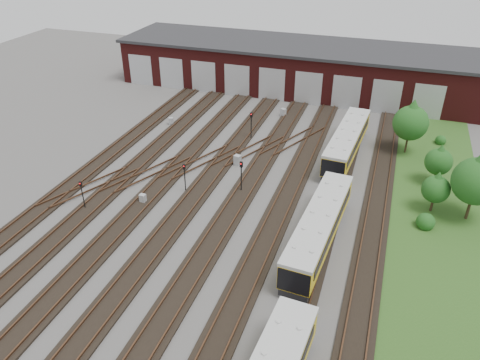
% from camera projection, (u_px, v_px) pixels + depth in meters
% --- Properties ---
extents(ground, '(120.00, 120.00, 0.00)m').
position_uv_depth(ground, '(179.00, 253.00, 36.18)').
color(ground, '#484643').
rests_on(ground, ground).
extents(track_network, '(30.40, 70.00, 0.33)m').
position_uv_depth(track_network, '(180.00, 247.00, 36.66)').
color(track_network, black).
rests_on(track_network, ground).
extents(maintenance_shed, '(51.00, 12.50, 6.35)m').
position_uv_depth(maintenance_shed, '(296.00, 66.00, 67.13)').
color(maintenance_shed, '#4D1313').
rests_on(maintenance_shed, ground).
extents(grass_verge, '(8.00, 55.00, 0.05)m').
position_uv_depth(grass_verge, '(437.00, 227.00, 39.05)').
color(grass_verge, '#204617').
rests_on(grass_verge, ground).
extents(metro_train, '(3.32, 45.39, 2.74)m').
position_uv_depth(metro_train, '(319.00, 228.00, 36.03)').
color(metro_train, black).
rests_on(metro_train, ground).
extents(signal_mast_0, '(0.24, 0.22, 2.81)m').
position_uv_depth(signal_mast_0, '(82.00, 192.00, 40.48)').
color(signal_mast_0, black).
rests_on(signal_mast_0, ground).
extents(signal_mast_1, '(0.29, 0.27, 3.17)m').
position_uv_depth(signal_mast_1, '(241.00, 173.00, 42.86)').
color(signal_mast_1, black).
rests_on(signal_mast_1, ground).
extents(signal_mast_2, '(0.27, 0.25, 2.92)m').
position_uv_depth(signal_mast_2, '(185.00, 174.00, 42.92)').
color(signal_mast_2, black).
rests_on(signal_mast_2, ground).
extents(signal_mast_3, '(0.29, 0.27, 3.24)m').
position_uv_depth(signal_mast_3, '(251.00, 122.00, 52.67)').
color(signal_mast_3, black).
rests_on(signal_mast_3, ground).
extents(relay_cabinet_0, '(0.54, 0.46, 0.89)m').
position_uv_depth(relay_cabinet_0, '(143.00, 199.00, 42.00)').
color(relay_cabinet_0, '#A0A3A5').
rests_on(relay_cabinet_0, ground).
extents(relay_cabinet_1, '(0.66, 0.61, 0.89)m').
position_uv_depth(relay_cabinet_1, '(171.00, 121.00, 57.03)').
color(relay_cabinet_1, '#A0A3A5').
rests_on(relay_cabinet_1, ground).
extents(relay_cabinet_2, '(0.77, 0.69, 1.10)m').
position_uv_depth(relay_cabinet_2, '(237.00, 160.00, 48.10)').
color(relay_cabinet_2, '#A0A3A5').
rests_on(relay_cabinet_2, ground).
extents(relay_cabinet_3, '(0.77, 0.71, 1.02)m').
position_uv_depth(relay_cabinet_3, '(283.00, 113.00, 59.18)').
color(relay_cabinet_3, '#A0A3A5').
rests_on(relay_cabinet_3, ground).
extents(relay_cabinet_4, '(0.76, 0.70, 1.04)m').
position_uv_depth(relay_cabinet_4, '(326.00, 186.00, 43.80)').
color(relay_cabinet_4, '#A0A3A5').
rests_on(relay_cabinet_4, ground).
extents(tree_0, '(3.68, 3.68, 6.10)m').
position_uv_depth(tree_0, '(411.00, 119.00, 48.80)').
color(tree_0, '#352818').
rests_on(tree_0, ground).
extents(tree_1, '(2.54, 2.54, 4.21)m').
position_uv_depth(tree_1, '(439.00, 159.00, 43.78)').
color(tree_1, '#352818').
rests_on(tree_1, ground).
extents(tree_2, '(3.97, 3.97, 6.58)m').
position_uv_depth(tree_2, '(478.00, 176.00, 37.94)').
color(tree_2, '#352818').
rests_on(tree_2, ground).
extents(tree_3, '(2.39, 2.39, 3.96)m').
position_uv_depth(tree_3, '(436.00, 186.00, 39.82)').
color(tree_3, '#352818').
rests_on(tree_3, ground).
extents(bush_0, '(1.53, 1.53, 1.53)m').
position_uv_depth(bush_0, '(426.00, 220.00, 38.67)').
color(bush_0, '#154C16').
rests_on(bush_0, ground).
extents(bush_1, '(1.34, 1.34, 1.34)m').
position_uv_depth(bush_1, '(438.00, 155.00, 48.85)').
color(bush_1, '#154C16').
rests_on(bush_1, ground).
extents(bush_2, '(1.18, 1.18, 1.18)m').
position_uv_depth(bush_2, '(441.00, 139.00, 52.33)').
color(bush_2, '#154C16').
rests_on(bush_2, ground).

